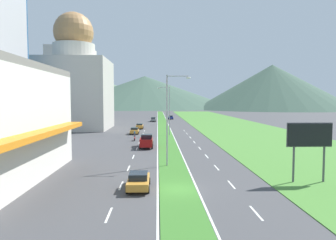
{
  "coord_description": "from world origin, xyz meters",
  "views": [
    {
      "loc": [
        -1.75,
        -26.32,
        7.86
      ],
      "look_at": [
        0.76,
        46.68,
        3.06
      ],
      "focal_mm": 32.79,
      "sensor_mm": 36.0,
      "label": 1
    }
  ],
  "objects_px": {
    "car_0": "(139,180)",
    "car_4": "(135,131)",
    "billboard_roadside": "(310,138)",
    "pickup_truck_0": "(146,141)",
    "street_lamp_mid": "(168,108)",
    "motorcycle_rider": "(135,137)",
    "car_1": "(153,119)",
    "car_3": "(171,117)",
    "car_2": "(140,126)",
    "street_lamp_near": "(169,115)"
  },
  "relations": [
    {
      "from": "motorcycle_rider",
      "to": "car_3",
      "type": "bearing_deg",
      "value": -8.51
    },
    {
      "from": "billboard_roadside",
      "to": "car_4",
      "type": "relative_size",
      "value": 1.34
    },
    {
      "from": "pickup_truck_0",
      "to": "billboard_roadside",
      "type": "bearing_deg",
      "value": -144.09
    },
    {
      "from": "car_1",
      "to": "car_4",
      "type": "distance_m",
      "value": 40.78
    },
    {
      "from": "car_0",
      "to": "car_3",
      "type": "distance_m",
      "value": 97.75
    },
    {
      "from": "pickup_truck_0",
      "to": "motorcycle_rider",
      "type": "height_order",
      "value": "pickup_truck_0"
    },
    {
      "from": "car_1",
      "to": "car_3",
      "type": "height_order",
      "value": "car_1"
    },
    {
      "from": "street_lamp_near",
      "to": "car_1",
      "type": "xyz_separation_m",
      "value": [
        -2.93,
        75.01,
        -5.31
      ]
    },
    {
      "from": "car_0",
      "to": "billboard_roadside",
      "type": "bearing_deg",
      "value": -84.56
    },
    {
      "from": "billboard_roadside",
      "to": "motorcycle_rider",
      "type": "bearing_deg",
      "value": 121.56
    },
    {
      "from": "car_3",
      "to": "motorcycle_rider",
      "type": "distance_m",
      "value": 66.1
    },
    {
      "from": "street_lamp_mid",
      "to": "car_2",
      "type": "xyz_separation_m",
      "value": [
        -7.26,
        15.71,
        -5.33
      ]
    },
    {
      "from": "billboard_roadside",
      "to": "car_0",
      "type": "distance_m",
      "value": 16.51
    },
    {
      "from": "street_lamp_mid",
      "to": "car_4",
      "type": "bearing_deg",
      "value": 159.64
    },
    {
      "from": "street_lamp_mid",
      "to": "car_0",
      "type": "distance_m",
      "value": 41.41
    },
    {
      "from": "billboard_roadside",
      "to": "car_1",
      "type": "relative_size",
      "value": 1.21
    },
    {
      "from": "billboard_roadside",
      "to": "pickup_truck_0",
      "type": "xyz_separation_m",
      "value": [
        -16.21,
        22.38,
        -3.27
      ]
    },
    {
      "from": "billboard_roadside",
      "to": "car_2",
      "type": "relative_size",
      "value": 1.25
    },
    {
      "from": "billboard_roadside",
      "to": "pickup_truck_0",
      "type": "relative_size",
      "value": 1.06
    },
    {
      "from": "car_4",
      "to": "motorcycle_rider",
      "type": "xyz_separation_m",
      "value": [
        0.87,
        -11.59,
        -0.03
      ]
    },
    {
      "from": "street_lamp_mid",
      "to": "car_4",
      "type": "distance_m",
      "value": 9.77
    },
    {
      "from": "street_lamp_near",
      "to": "car_0",
      "type": "distance_m",
      "value": 11.18
    },
    {
      "from": "street_lamp_near",
      "to": "car_0",
      "type": "height_order",
      "value": "street_lamp_near"
    },
    {
      "from": "street_lamp_mid",
      "to": "car_1",
      "type": "xyz_separation_m",
      "value": [
        -3.93,
        43.46,
        -5.28
      ]
    },
    {
      "from": "billboard_roadside",
      "to": "street_lamp_near",
      "type": "bearing_deg",
      "value": 149.05
    },
    {
      "from": "car_2",
      "to": "car_3",
      "type": "distance_m",
      "value": 42.19
    },
    {
      "from": "car_2",
      "to": "pickup_truck_0",
      "type": "height_order",
      "value": "pickup_truck_0"
    },
    {
      "from": "street_lamp_mid",
      "to": "car_3",
      "type": "bearing_deg",
      "value": 87.01
    },
    {
      "from": "street_lamp_near",
      "to": "pickup_truck_0",
      "type": "relative_size",
      "value": 2.0
    },
    {
      "from": "car_1",
      "to": "pickup_truck_0",
      "type": "bearing_deg",
      "value": 179.71
    },
    {
      "from": "street_lamp_near",
      "to": "billboard_roadside",
      "type": "height_order",
      "value": "street_lamp_near"
    },
    {
      "from": "car_2",
      "to": "car_4",
      "type": "relative_size",
      "value": 1.08
    },
    {
      "from": "car_2",
      "to": "car_3",
      "type": "height_order",
      "value": "car_3"
    },
    {
      "from": "car_3",
      "to": "billboard_roadside",
      "type": "bearing_deg",
      "value": 5.36
    },
    {
      "from": "street_lamp_near",
      "to": "motorcycle_rider",
      "type": "xyz_separation_m",
      "value": [
        -5.82,
        22.81,
        -5.36
      ]
    },
    {
      "from": "motorcycle_rider",
      "to": "street_lamp_mid",
      "type": "bearing_deg",
      "value": -37.98
    },
    {
      "from": "pickup_truck_0",
      "to": "car_0",
      "type": "bearing_deg",
      "value": -179.64
    },
    {
      "from": "car_1",
      "to": "motorcycle_rider",
      "type": "height_order",
      "value": "motorcycle_rider"
    },
    {
      "from": "billboard_roadside",
      "to": "car_1",
      "type": "bearing_deg",
      "value": 100.87
    },
    {
      "from": "billboard_roadside",
      "to": "car_2",
      "type": "distance_m",
      "value": 58.4
    },
    {
      "from": "billboard_roadside",
      "to": "pickup_truck_0",
      "type": "bearing_deg",
      "value": 125.91
    },
    {
      "from": "car_1",
      "to": "car_2",
      "type": "distance_m",
      "value": 27.96
    },
    {
      "from": "street_lamp_mid",
      "to": "car_0",
      "type": "bearing_deg",
      "value": -95.71
    },
    {
      "from": "billboard_roadside",
      "to": "car_0",
      "type": "xyz_separation_m",
      "value": [
        -16.06,
        -1.53,
        -3.5
      ]
    },
    {
      "from": "car_2",
      "to": "motorcycle_rider",
      "type": "xyz_separation_m",
      "value": [
        0.44,
        -24.44,
        0.0
      ]
    },
    {
      "from": "car_4",
      "to": "car_0",
      "type": "bearing_deg",
      "value": -175.29
    },
    {
      "from": "car_0",
      "to": "car_4",
      "type": "relative_size",
      "value": 1.02
    },
    {
      "from": "street_lamp_mid",
      "to": "motorcycle_rider",
      "type": "relative_size",
      "value": 5.38
    },
    {
      "from": "car_2",
      "to": "motorcycle_rider",
      "type": "relative_size",
      "value": 2.29
    },
    {
      "from": "street_lamp_mid",
      "to": "motorcycle_rider",
      "type": "xyz_separation_m",
      "value": [
        -6.82,
        -8.74,
        -5.33
      ]
    }
  ]
}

